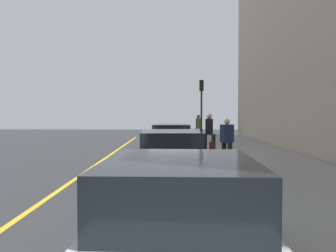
{
  "coord_description": "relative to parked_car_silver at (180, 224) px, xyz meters",
  "views": [
    {
      "loc": [
        -16.05,
        0.29,
        2.01
      ],
      "look_at": [
        2.07,
        0.43,
        1.36
      ],
      "focal_mm": 38.73,
      "sensor_mm": 36.0,
      "label": 1
    }
  ],
  "objects": [
    {
      "name": "sidewalk",
      "position": [
        12.01,
        -3.49,
        -0.68
      ],
      "size": [
        28.0,
        4.6,
        0.15
      ],
      "primitive_type": "cube",
      "color": "gray",
      "rests_on": "ground"
    },
    {
      "name": "traffic_light_pole",
      "position": [
        19.51,
        -1.89,
        2.11
      ],
      "size": [
        0.35,
        0.26,
        3.99
      ],
      "color": "#2D2D19",
      "rests_on": "sidewalk"
    },
    {
      "name": "parked_car_black",
      "position": [
        12.24,
        0.11,
        0.0
      ],
      "size": [
        4.57,
        1.96,
        1.51
      ],
      "color": "black",
      "rests_on": "ground"
    },
    {
      "name": "lane_stripe_centre",
      "position": [
        12.01,
        3.01,
        -0.75
      ],
      "size": [
        28.0,
        0.14,
        0.01
      ],
      "primitive_type": "cube",
      "color": "gold",
      "rests_on": "ground"
    },
    {
      "name": "ground_plane",
      "position": [
        12.01,
        -0.19,
        -0.76
      ],
      "size": [
        56.0,
        56.0,
        0.0
      ],
      "primitive_type": "plane",
      "color": "#333335"
    },
    {
      "name": "pedestrian_olive_coat",
      "position": [
        19.94,
        -1.73,
        0.32
      ],
      "size": [
        0.52,
        0.57,
        1.74
      ],
      "color": "black",
      "rests_on": "sidewalk"
    },
    {
      "name": "pedestrian_navy_coat",
      "position": [
        9.31,
        -1.97,
        0.27
      ],
      "size": [
        0.5,
        0.52,
        1.65
      ],
      "color": "black",
      "rests_on": "sidewalk"
    },
    {
      "name": "pedestrian_black_coat",
      "position": [
        12.97,
        -1.7,
        0.37
      ],
      "size": [
        0.55,
        0.6,
        1.83
      ],
      "color": "black",
      "rests_on": "sidewalk"
    },
    {
      "name": "parked_car_charcoal",
      "position": [
        6.16,
        0.1,
        0.0
      ],
      "size": [
        4.53,
        1.97,
        1.51
      ],
      "color": "black",
      "rests_on": "ground"
    },
    {
      "name": "rolling_suitcase",
      "position": [
        12.59,
        -1.8,
        -0.34
      ],
      "size": [
        0.34,
        0.22,
        0.88
      ],
      "color": "#471E19",
      "rests_on": "sidewalk"
    },
    {
      "name": "parked_car_silver",
      "position": [
        0.0,
        0.0,
        0.0
      ],
      "size": [
        4.27,
        2.01,
        1.51
      ],
      "color": "black",
      "rests_on": "ground"
    }
  ]
}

